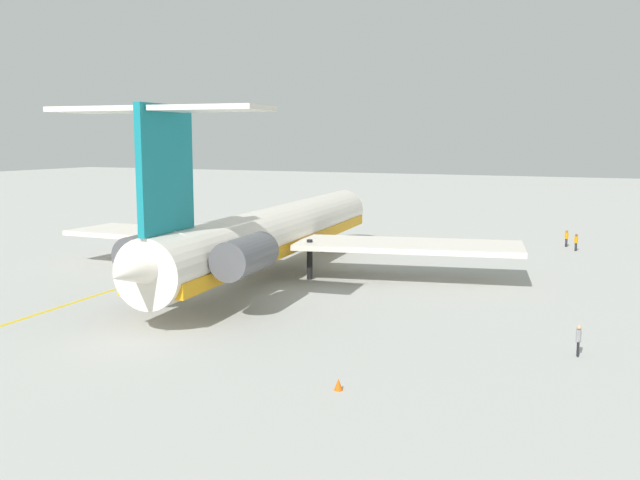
{
  "coord_description": "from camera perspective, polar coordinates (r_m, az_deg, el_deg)",
  "views": [
    {
      "loc": [
        54.87,
        38.02,
        11.18
      ],
      "look_at": [
        3.55,
        14.31,
        3.1
      ],
      "focal_mm": 39.77,
      "sensor_mm": 36.0,
      "label": 1
    }
  ],
  "objects": [
    {
      "name": "ground",
      "position": [
        67.68,
        -9.79,
        -1.49
      ],
      "size": [
        331.52,
        331.52,
        0.0
      ],
      "primitive_type": "plane",
      "color": "#ADADA8"
    },
    {
      "name": "main_jetliner",
      "position": [
        57.64,
        -4.01,
        0.56
      ],
      "size": [
        45.28,
        40.04,
        13.19
      ],
      "rotation": [
        0.0,
        0.0,
        3.25
      ],
      "color": "silver",
      "rests_on": "ground"
    },
    {
      "name": "ground_crew_near_tail",
      "position": [
        78.17,
        19.23,
        0.3
      ],
      "size": [
        0.29,
        0.41,
        1.79
      ],
      "rotation": [
        0.0,
        0.0,
        2.63
      ],
      "color": "black",
      "rests_on": "ground"
    },
    {
      "name": "ground_crew_portside",
      "position": [
        75.54,
        19.91,
        -0.02
      ],
      "size": [
        0.32,
        0.35,
        1.74
      ],
      "rotation": [
        0.0,
        0.0,
        3.86
      ],
      "color": "black",
      "rests_on": "ground"
    },
    {
      "name": "ground_crew_starboard",
      "position": [
        39.21,
        20.09,
        -7.31
      ],
      "size": [
        0.41,
        0.27,
        1.69
      ],
      "rotation": [
        0.0,
        0.0,
        5.04
      ],
      "color": "black",
      "rests_on": "ground"
    },
    {
      "name": "safety_cone_nose",
      "position": [
        32.4,
        1.49,
        -11.54
      ],
      "size": [
        0.4,
        0.4,
        0.55
      ],
      "primitive_type": "cone",
      "color": "#EA590F",
      "rests_on": "ground"
    },
    {
      "name": "safety_cone_wingtip",
      "position": [
        89.78,
        -9.47,
        1.05
      ],
      "size": [
        0.4,
        0.4,
        0.55
      ],
      "primitive_type": "cone",
      "color": "#EA590F",
      "rests_on": "ground"
    },
    {
      "name": "taxiway_centreline",
      "position": [
        63.99,
        -10.51,
        -2.06
      ],
      "size": [
        72.05,
        5.83,
        0.01
      ],
      "primitive_type": "cube",
      "rotation": [
        0.0,
        0.0,
        3.22
      ],
      "color": "gold",
      "rests_on": "ground"
    }
  ]
}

